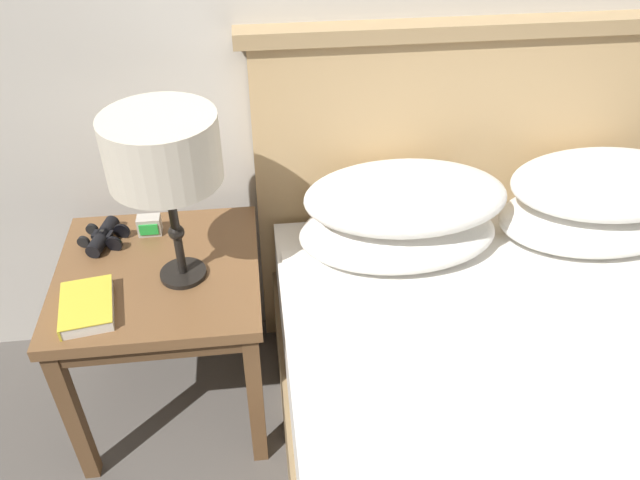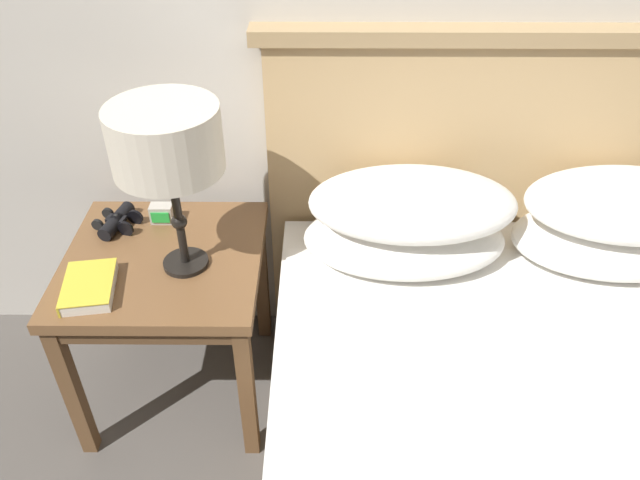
{
  "view_description": "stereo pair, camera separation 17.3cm",
  "coord_description": "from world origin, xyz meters",
  "px_view_note": "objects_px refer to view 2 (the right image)",
  "views": [
    {
      "loc": [
        -0.29,
        -0.69,
        1.72
      ],
      "look_at": [
        -0.13,
        0.69,
        0.67
      ],
      "focal_mm": 35.0,
      "sensor_mm": 36.0,
      "label": 1
    },
    {
      "loc": [
        -0.12,
        -0.7,
        1.72
      ],
      "look_at": [
        -0.13,
        0.69,
        0.67
      ],
      "focal_mm": 35.0,
      "sensor_mm": 36.0,
      "label": 2
    }
  ],
  "objects_px": {
    "book_on_nightstand": "(88,287)",
    "alarm_clock": "(162,214)",
    "nightstand": "(166,276)",
    "binoculars_pair": "(117,221)",
    "table_lamp": "(166,143)",
    "bed": "(542,457)"
  },
  "relations": [
    {
      "from": "bed",
      "to": "alarm_clock",
      "type": "height_order",
      "value": "bed"
    },
    {
      "from": "book_on_nightstand",
      "to": "binoculars_pair",
      "type": "distance_m",
      "value": 0.3
    },
    {
      "from": "bed",
      "to": "alarm_clock",
      "type": "relative_size",
      "value": 26.51
    },
    {
      "from": "nightstand",
      "to": "binoculars_pair",
      "type": "xyz_separation_m",
      "value": [
        -0.17,
        0.15,
        0.1
      ]
    },
    {
      "from": "bed",
      "to": "book_on_nightstand",
      "type": "bearing_deg",
      "value": 164.28
    },
    {
      "from": "nightstand",
      "to": "bed",
      "type": "xyz_separation_m",
      "value": [
        1.04,
        -0.5,
        -0.18
      ]
    },
    {
      "from": "table_lamp",
      "to": "binoculars_pair",
      "type": "xyz_separation_m",
      "value": [
        -0.25,
        0.18,
        -0.37
      ]
    },
    {
      "from": "binoculars_pair",
      "to": "alarm_clock",
      "type": "height_order",
      "value": "alarm_clock"
    },
    {
      "from": "table_lamp",
      "to": "nightstand",
      "type": "bearing_deg",
      "value": 154.54
    },
    {
      "from": "nightstand",
      "to": "book_on_nightstand",
      "type": "distance_m",
      "value": 0.25
    },
    {
      "from": "table_lamp",
      "to": "bed",
      "type": "bearing_deg",
      "value": -25.57
    },
    {
      "from": "nightstand",
      "to": "book_on_nightstand",
      "type": "height_order",
      "value": "book_on_nightstand"
    },
    {
      "from": "nightstand",
      "to": "binoculars_pair",
      "type": "relative_size",
      "value": 3.52
    },
    {
      "from": "table_lamp",
      "to": "book_on_nightstand",
      "type": "relative_size",
      "value": 2.32
    },
    {
      "from": "nightstand",
      "to": "table_lamp",
      "type": "height_order",
      "value": "table_lamp"
    },
    {
      "from": "book_on_nightstand",
      "to": "binoculars_pair",
      "type": "relative_size",
      "value": 1.28
    },
    {
      "from": "book_on_nightstand",
      "to": "alarm_clock",
      "type": "distance_m",
      "value": 0.36
    },
    {
      "from": "book_on_nightstand",
      "to": "alarm_clock",
      "type": "bearing_deg",
      "value": 68.27
    },
    {
      "from": "book_on_nightstand",
      "to": "bed",
      "type": "bearing_deg",
      "value": -15.72
    },
    {
      "from": "alarm_clock",
      "to": "binoculars_pair",
      "type": "bearing_deg",
      "value": -167.35
    },
    {
      "from": "nightstand",
      "to": "table_lamp",
      "type": "bearing_deg",
      "value": -25.46
    },
    {
      "from": "bed",
      "to": "binoculars_pair",
      "type": "xyz_separation_m",
      "value": [
        -1.2,
        0.64,
        0.28
      ]
    }
  ]
}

